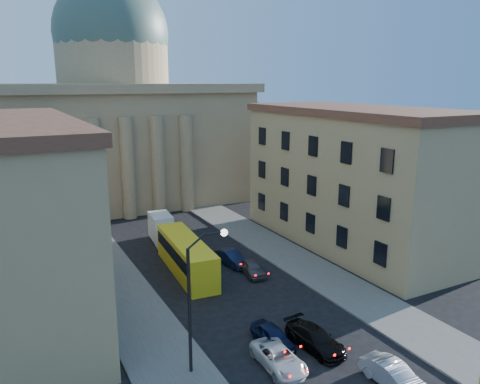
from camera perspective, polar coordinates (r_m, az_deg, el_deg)
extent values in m
cube|color=#54524D|center=(38.56, -13.11, -13.51)|extent=(5.00, 60.00, 0.15)
cube|color=#54524D|center=(45.26, 8.42, -9.14)|extent=(5.00, 60.00, 0.15)
cube|color=#867052|center=(74.05, -14.66, 5.68)|extent=(34.00, 26.00, 16.00)
cube|color=#867052|center=(73.48, -15.05, 12.19)|extent=(35.50, 27.50, 1.20)
cylinder|color=#867052|center=(73.53, -15.22, 14.99)|extent=(16.00, 16.00, 8.00)
sphere|color=#41584D|center=(73.79, -15.42, 18.09)|extent=(16.40, 16.40, 16.40)
cube|color=#867052|center=(79.93, 0.63, 4.83)|extent=(13.00, 13.00, 11.00)
cone|color=#552C24|center=(79.18, 0.64, 10.21)|extent=(26.02, 26.02, 4.00)
cylinder|color=#867052|center=(60.29, -17.21, 2.43)|extent=(1.80, 1.80, 13.00)
cylinder|color=#867052|center=(61.12, -13.53, 2.79)|extent=(1.80, 1.80, 13.00)
cylinder|color=#867052|center=(62.19, -9.96, 3.14)|extent=(1.80, 1.80, 13.00)
cylinder|color=#867052|center=(63.50, -6.52, 3.46)|extent=(1.80, 1.80, 13.00)
cube|color=tan|center=(51.40, 13.75, 1.41)|extent=(11.00, 26.00, 14.00)
cube|color=#552C24|center=(50.46, 14.20, 9.55)|extent=(11.60, 26.60, 0.80)
cylinder|color=black|center=(28.51, -6.18, -14.44)|extent=(0.20, 0.20, 8.00)
cylinder|color=black|center=(26.96, -5.31, -6.00)|extent=(1.30, 0.12, 0.96)
cylinder|color=black|center=(27.24, -3.38, -5.10)|extent=(1.30, 0.12, 0.12)
sphere|color=white|center=(27.55, -1.95, -4.97)|extent=(0.44, 0.44, 0.44)
imported|color=#0E1632|center=(32.78, 3.99, -17.10)|extent=(1.67, 3.94, 1.33)
imported|color=#9B9DA2|center=(30.31, 18.23, -20.49)|extent=(1.72, 4.35, 1.41)
imported|color=silver|center=(30.68, 4.74, -19.53)|extent=(2.19, 4.56, 1.25)
imported|color=black|center=(32.74, 9.14, -17.24)|extent=(2.42, 4.95, 1.38)
imported|color=#45464A|center=(43.30, 1.49, -9.21)|extent=(2.08, 4.08, 1.33)
imported|color=#0E1733|center=(45.52, -1.04, -8.02)|extent=(2.02, 4.38, 1.39)
cube|color=yellow|center=(43.73, -6.59, -7.77)|extent=(3.41, 11.45, 3.18)
cube|color=black|center=(43.55, -6.61, -7.14)|extent=(3.43, 10.84, 1.13)
cylinder|color=black|center=(40.25, -6.24, -11.34)|extent=(0.38, 1.05, 1.03)
cylinder|color=black|center=(40.83, -3.44, -10.91)|extent=(0.38, 1.05, 1.03)
cylinder|color=black|center=(47.57, -9.21, -7.47)|extent=(0.38, 1.05, 1.03)
cylinder|color=black|center=(48.07, -6.82, -7.17)|extent=(0.38, 1.05, 1.03)
cube|color=silver|center=(50.65, -8.99, -5.49)|extent=(2.27, 2.35, 2.16)
cube|color=black|center=(49.61, -8.72, -5.55)|extent=(1.98, 0.30, 0.99)
cube|color=silver|center=(52.75, -9.63, -4.18)|extent=(2.51, 3.97, 2.79)
cylinder|color=black|center=(50.35, -9.87, -6.45)|extent=(0.33, 0.83, 0.81)
cylinder|color=black|center=(50.73, -7.88, -6.22)|extent=(0.33, 0.83, 0.81)
cylinder|color=black|center=(53.69, -10.71, -5.22)|extent=(0.33, 0.83, 0.81)
cylinder|color=black|center=(54.05, -8.84, -5.02)|extent=(0.33, 0.83, 0.81)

